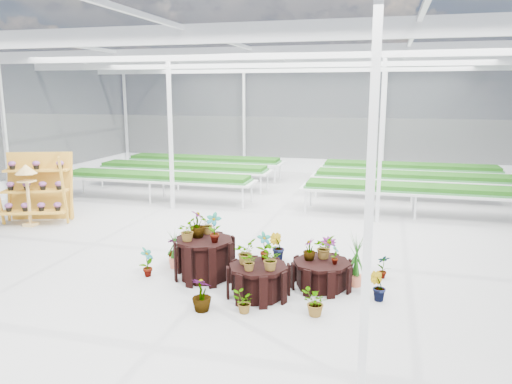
% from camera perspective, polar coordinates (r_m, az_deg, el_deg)
% --- Properties ---
extents(ground_plane, '(24.00, 24.00, 0.00)m').
position_cam_1_polar(ground_plane, '(10.63, -3.40, -7.70)').
color(ground_plane, gray).
rests_on(ground_plane, ground).
extents(greenhouse_shell, '(18.00, 24.00, 4.50)m').
position_cam_1_polar(greenhouse_shell, '(10.12, -3.55, 4.43)').
color(greenhouse_shell, white).
rests_on(greenhouse_shell, ground).
extents(steel_frame, '(18.00, 24.00, 4.50)m').
position_cam_1_polar(steel_frame, '(10.12, -3.55, 4.43)').
color(steel_frame, silver).
rests_on(steel_frame, ground).
extents(nursery_benches, '(16.00, 7.00, 0.84)m').
position_cam_1_polar(nursery_benches, '(17.30, 4.00, 1.21)').
color(nursery_benches, silver).
rests_on(nursery_benches, ground).
extents(plinth_tall, '(1.30, 1.30, 0.76)m').
position_cam_1_polar(plinth_tall, '(9.55, -5.86, -7.57)').
color(plinth_tall, black).
rests_on(plinth_tall, ground).
extents(plinth_mid, '(1.39, 1.39, 0.56)m').
position_cam_1_polar(plinth_mid, '(8.70, 0.28, -10.14)').
color(plinth_mid, black).
rests_on(plinth_mid, ground).
extents(plinth_low, '(1.38, 1.38, 0.48)m').
position_cam_1_polar(plinth_low, '(9.19, 7.53, -9.30)').
color(plinth_low, black).
rests_on(plinth_low, ground).
extents(shelf_rack, '(1.98, 1.46, 1.87)m').
position_cam_1_polar(shelf_rack, '(14.54, -23.87, 0.36)').
color(shelf_rack, '#C38A27').
rests_on(shelf_rack, ground).
extents(bird_table, '(0.50, 0.50, 1.64)m').
position_cam_1_polar(bird_table, '(14.28, -24.59, -0.35)').
color(bird_table, tan).
rests_on(bird_table, ground).
extents(nursery_plants, '(4.63, 3.08, 1.32)m').
position_cam_1_polar(nursery_plants, '(9.25, 0.33, -7.20)').
color(nursery_plants, '#194C11').
rests_on(nursery_plants, ground).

